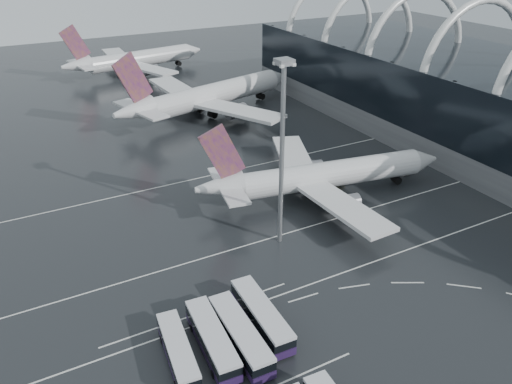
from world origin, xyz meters
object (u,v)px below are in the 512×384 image
bus_row_near_d (262,315)px  gse_cart_belly_e (334,172)px  airliner_main (320,176)px  airliner_gate_c (134,60)px  gse_cart_belly_a (339,181)px  bus_row_near_b (212,339)px  floodlight_mast (282,134)px  bus_row_near_c (240,335)px  gse_cart_belly_d (405,173)px  airliner_gate_b (208,97)px  bus_row_near_a (178,351)px  gse_cart_belly_b (372,166)px

bus_row_near_d → gse_cart_belly_e: bearing=-44.7°
airliner_main → airliner_gate_c: bearing=102.6°
bus_row_near_d → gse_cart_belly_a: 45.92m
gse_cart_belly_a → bus_row_near_b: bearing=-144.4°
floodlight_mast → bus_row_near_c: bearing=-132.0°
gse_cart_belly_d → airliner_gate_b: bearing=111.0°
airliner_main → airliner_gate_b: bearing=99.6°
bus_row_near_a → bus_row_near_c: size_ratio=0.89×
bus_row_near_a → bus_row_near_c: bearing=-93.4°
bus_row_near_c → airliner_gate_b: bearing=-18.9°
airliner_gate_b → airliner_gate_c: (-5.61, 55.96, -0.44)m
airliner_main → floodlight_mast: 23.86m
airliner_main → gse_cart_belly_e: (8.72, 6.88, -3.88)m
bus_row_near_a → gse_cart_belly_d: (62.52, 27.13, -1.13)m
bus_row_near_a → gse_cart_belly_e: bus_row_near_a is taller
bus_row_near_a → gse_cart_belly_b: (58.33, 32.93, -1.10)m
airliner_gate_c → bus_row_near_c: size_ratio=3.94×
airliner_main → bus_row_near_d: airliner_main is taller
bus_row_near_d → floodlight_mast: floodlight_mast is taller
airliner_gate_b → bus_row_near_b: 92.12m
floodlight_mast → gse_cart_belly_e: size_ratio=15.37×
airliner_gate_b → bus_row_near_b: size_ratio=4.50×
airliner_main → bus_row_near_d: 39.21m
bus_row_near_b → airliner_gate_b: bearing=-18.8°
bus_row_near_c → bus_row_near_d: bearing=-63.1°
gse_cart_belly_b → gse_cart_belly_e: (-9.39, 1.76, -0.00)m
airliner_main → gse_cart_belly_e: airliner_main is taller
bus_row_near_c → floodlight_mast: (17.07, 18.94, 17.80)m
airliner_gate_b → bus_row_near_a: (-40.46, -84.46, -3.72)m
airliner_main → gse_cart_belly_b: size_ratio=25.64×
bus_row_near_c → bus_row_near_a: bearing=82.1°
airliner_gate_c → bus_row_near_b: size_ratio=4.08×
gse_cart_belly_a → gse_cart_belly_e: (1.81, 4.41, -0.03)m
airliner_main → gse_cart_belly_d: size_ratio=27.10×
bus_row_near_b → bus_row_near_c: bus_row_near_c is taller
airliner_gate_b → gse_cart_belly_d: airliner_gate_b is taller
bus_row_near_c → gse_cart_belly_b: 60.97m
gse_cart_belly_b → bus_row_near_d: bearing=-145.0°
gse_cart_belly_d → airliner_main: bearing=178.3°
airliner_gate_b → floodlight_mast: bearing=-118.1°
gse_cart_belly_a → gse_cart_belly_d: size_ratio=1.11×
airliner_gate_b → gse_cart_belly_b: 54.75m
airliner_main → gse_cart_belly_e: bearing=48.1°
bus_row_near_a → gse_cart_belly_b: 66.99m
gse_cart_belly_a → bus_row_near_a: bearing=-147.3°
floodlight_mast → airliner_main: bearing=33.9°
bus_row_near_a → bus_row_near_b: bearing=-87.2°
bus_row_near_b → gse_cart_belly_a: 52.46m
bus_row_near_b → gse_cart_belly_b: bearing=-54.1°
airliner_gate_c → bus_row_near_c: bearing=-110.4°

